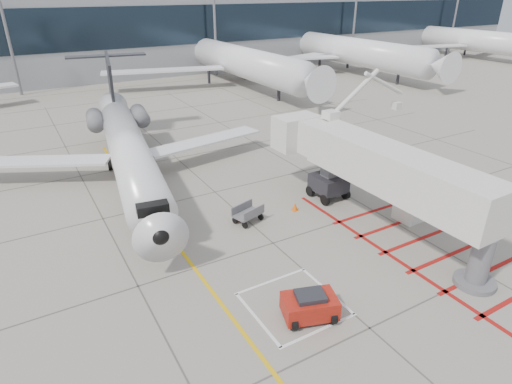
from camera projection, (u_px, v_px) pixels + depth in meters
ground_plane at (314, 280)px, 21.92m from camera, size 260.00×260.00×0.00m
regional_jet at (130, 141)px, 29.48m from camera, size 28.26×33.54×7.95m
jet_bridge at (393, 179)px, 24.72m from camera, size 8.52×17.66×7.03m
pushback_tug at (310, 305)px, 19.13m from camera, size 2.75×2.17×1.40m
baggage_cart at (248, 214)px, 27.10m from camera, size 2.11×1.65×1.17m
ground_power_unit at (416, 203)px, 27.43m from camera, size 2.64×1.61×2.05m
cone_nose at (238, 217)px, 27.34m from camera, size 0.35×0.35×0.48m
cone_side at (295, 207)px, 28.61m from camera, size 0.41×0.41×0.57m
terminal_building at (128, 27)px, 78.03m from camera, size 180.00×28.00×14.00m
terminal_glass_band at (151, 27)px, 66.63m from camera, size 180.00×0.10×6.00m
bg_aircraft_c at (233, 40)px, 63.68m from camera, size 38.61×42.90×12.87m
bg_aircraft_d at (345, 32)px, 73.38m from camera, size 39.29×43.65×13.10m
bg_aircraft_e at (470, 26)px, 88.69m from camera, size 37.81×42.01×12.60m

